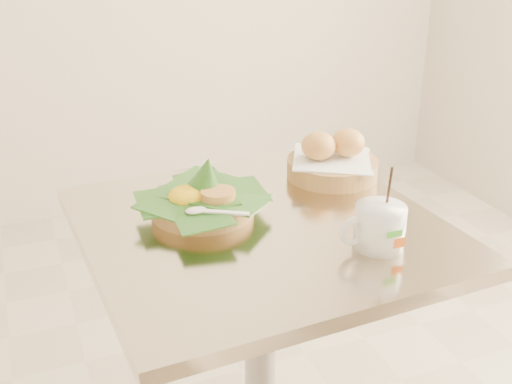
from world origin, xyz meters
name	(u,v)px	position (x,y,z in m)	size (l,w,h in m)	color
cafe_table	(260,313)	(0.11, 0.01, 0.53)	(0.74, 0.74, 0.75)	gray
rice_basket	(202,197)	(0.02, 0.10, 0.79)	(0.27, 0.27, 0.14)	tan
bread_basket	(332,161)	(0.36, 0.18, 0.79)	(0.25, 0.25, 0.11)	tan
coffee_mug	(379,226)	(0.28, -0.17, 0.79)	(0.13, 0.10, 0.17)	white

